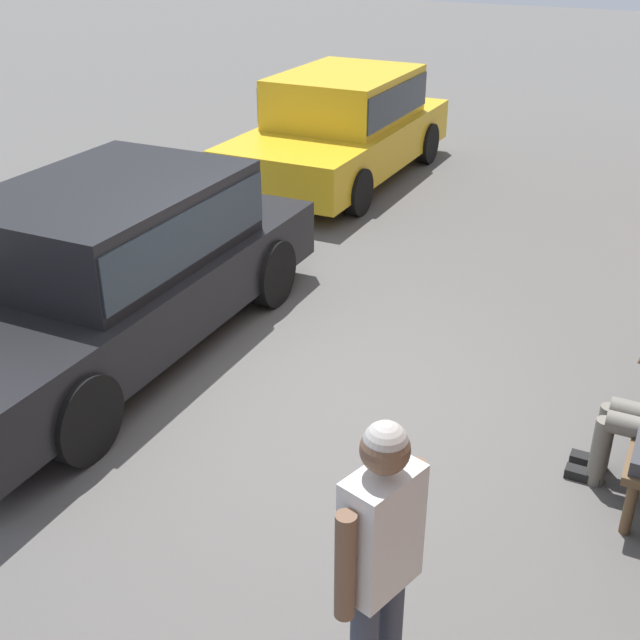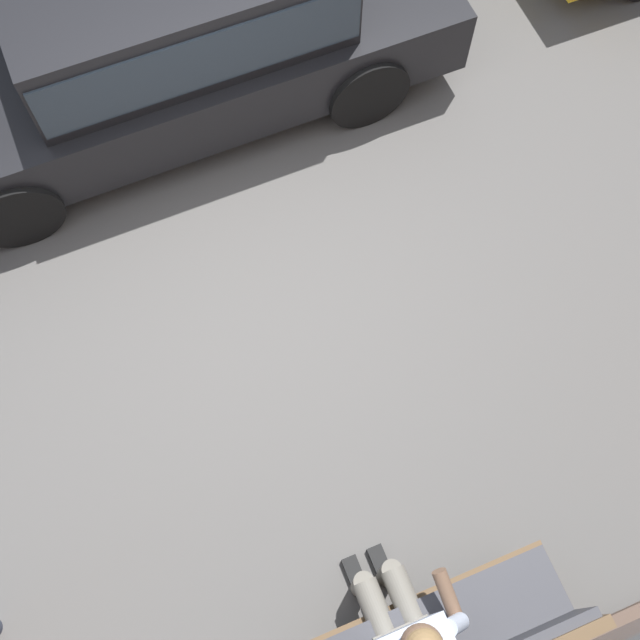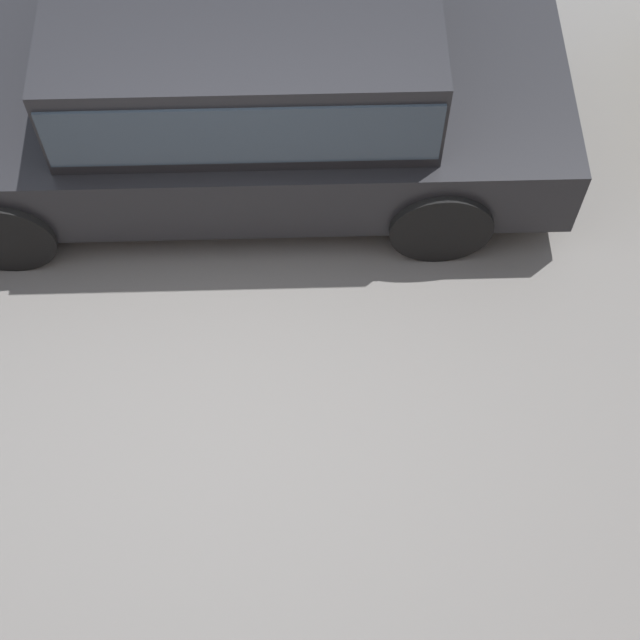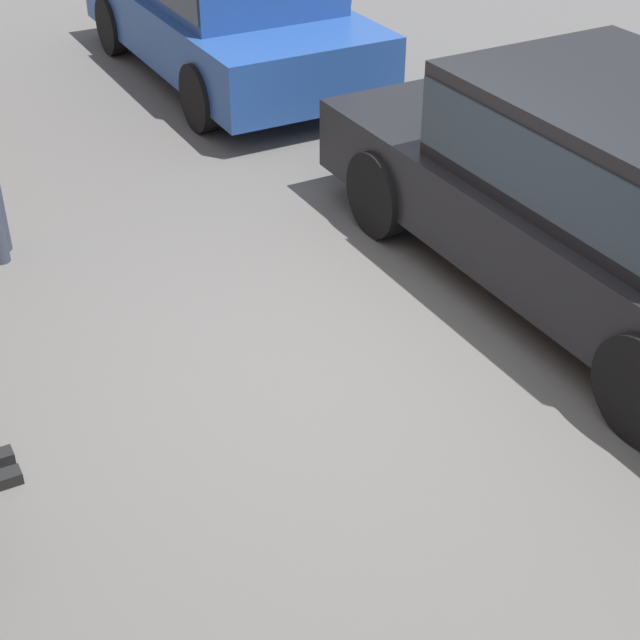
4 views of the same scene
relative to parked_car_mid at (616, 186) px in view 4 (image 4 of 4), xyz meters
name	(u,v)px [view 4 (image 4 of 4)]	position (x,y,z in m)	size (l,w,h in m)	color
ground_plane	(365,365)	(0.00, 1.89, -0.81)	(60.00, 60.00, 0.00)	#565451
parked_car_mid	(616,186)	(0.00, 0.00, 0.00)	(4.53, 2.03, 1.47)	black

